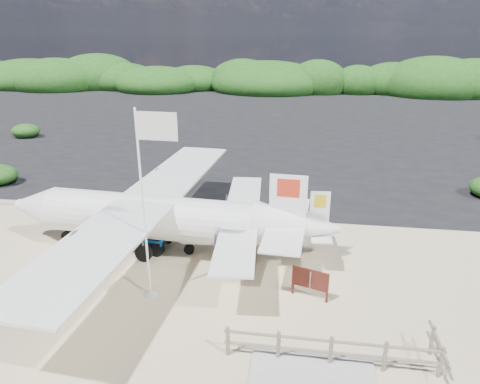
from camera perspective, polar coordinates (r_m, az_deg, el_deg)
The scene contains 13 objects.
ground at distance 18.29m, azimuth -8.33°, elevation -9.39°, with size 160.00×160.00×0.00m, color beige.
asphalt_apron at distance 46.28m, azimuth 2.13°, elevation 9.31°, with size 90.00×50.00×0.04m, color #B2B2B2, non-canonical shape.
lagoon at distance 23.46m, azimuth -28.92°, elevation -4.91°, with size 9.00×7.00×0.40m, color #B2B2B2, non-canonical shape.
vegetation_band at distance 70.87m, azimuth 4.40°, elevation 13.22°, with size 124.00×8.00×4.40m, color #B2B2B2, non-canonical shape.
fence at distance 13.65m, azimuth 11.84°, elevation -21.64°, with size 6.40×2.00×1.10m, color #B2B2B2, non-canonical shape.
baggage_cart at distance 19.95m, azimuth -13.34°, elevation -7.07°, with size 3.18×1.82×1.59m, color blue, non-canonical shape.
flagpole at distance 16.53m, azimuth -11.81°, elevation -13.22°, with size 1.37×0.57×6.87m, color white, non-canonical shape.
signboard at distance 16.22m, azimuth 9.19°, elevation -13.74°, with size 1.45×0.14×1.20m, color #511E17, non-canonical shape.
crew_a at distance 19.59m, azimuth -11.81°, elevation -4.83°, with size 0.59×0.39×1.62m, color #161141.
crew_b at distance 20.39m, azimuth 1.43°, elevation -3.51°, with size 0.73×0.57×1.50m, color #161141.
crew_c at distance 17.61m, azimuth 0.93°, elevation -7.20°, with size 1.01×0.42×1.73m, color #161141.
aircraft_large at distance 38.09m, azimuth 18.95°, elevation 5.71°, with size 16.76×16.76×5.03m, color #B2B2B2, non-canonical shape.
aircraft_small at distance 53.71m, azimuth -11.11°, elevation 10.53°, with size 8.06×8.06×2.90m, color #B2B2B2, non-canonical shape.
Camera 1 is at (4.84, -15.12, 9.09)m, focal length 32.00 mm.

